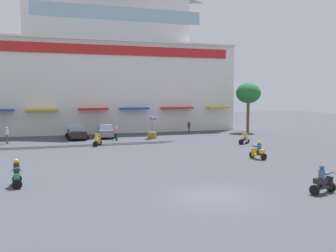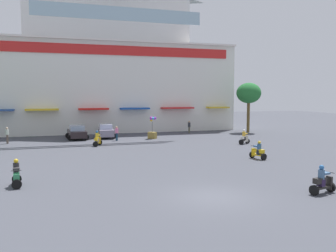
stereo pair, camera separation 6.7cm
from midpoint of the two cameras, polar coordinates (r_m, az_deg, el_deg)
ground_plane at (r=30.12m, az=-3.42°, el=-4.60°), size 128.00×128.00×0.00m
colonial_building at (r=53.33m, az=-9.96°, el=9.85°), size 34.23×18.86×21.99m
plaza_tree_1 at (r=48.66m, az=12.65°, el=5.07°), size 3.29×3.07×6.57m
parked_car_0 at (r=41.71m, az=-14.39°, el=-0.98°), size 2.51×4.15×1.54m
parked_car_1 at (r=42.38m, az=-9.98°, el=-0.79°), size 2.39×4.22×1.57m
scooter_rider_0 at (r=35.79m, az=-11.25°, el=-2.13°), size 1.06×1.52×1.52m
scooter_rider_1 at (r=37.24m, az=11.98°, el=-1.87°), size 1.43×1.13×1.51m
scooter_rider_2 at (r=28.91m, az=14.12°, el=-3.96°), size 0.82×1.48×1.45m
scooter_rider_3 at (r=21.56m, az=-23.03°, el=-7.25°), size 0.65×1.51×1.52m
scooter_rider_5 at (r=20.03m, az=23.34°, el=-8.14°), size 1.51×0.80×1.50m
pedestrian_1 at (r=39.49m, az=-8.25°, el=-1.03°), size 0.41×0.41×1.57m
pedestrian_2 at (r=46.86m, az=3.31°, el=-0.01°), size 0.34×0.34×1.60m
pedestrian_3 at (r=40.24m, az=-24.32°, el=-1.20°), size 0.47×0.47×1.69m
balloon_vendor_cart at (r=40.87m, az=-2.58°, el=-0.57°), size 1.06×1.06×2.55m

